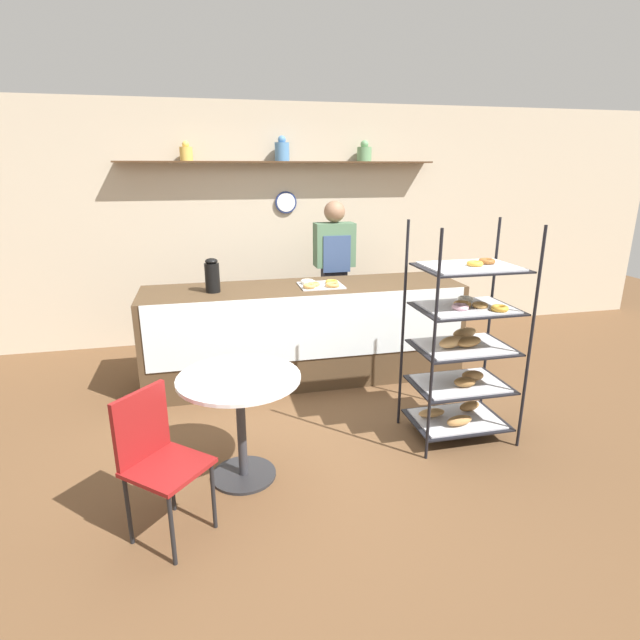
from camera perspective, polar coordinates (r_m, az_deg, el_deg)
ground_plane at (r=4.14m, az=1.13°, el=-11.88°), size 14.00×14.00×0.00m
back_wall at (r=5.99m, az=-4.49°, el=10.90°), size 10.00×0.30×2.70m
display_counter at (r=4.85m, az=-1.75°, el=-1.44°), size 3.02×0.77×0.93m
pastry_rack at (r=3.87m, az=16.04°, el=-3.15°), size 0.76×0.55×1.64m
person_worker at (r=5.45m, az=1.62°, el=5.58°), size 0.42×0.23×1.67m
cafe_table at (r=3.30m, az=-9.12°, el=-9.17°), size 0.79×0.79×0.73m
cafe_chair at (r=2.96m, az=-18.29°, el=-14.00°), size 0.54×0.54×0.86m
coffee_carafe at (r=4.57m, az=-12.22°, el=4.97°), size 0.13×0.13×0.31m
donut_tray_counter at (r=4.71m, az=-0.11°, el=4.12°), size 0.41×0.35×0.05m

